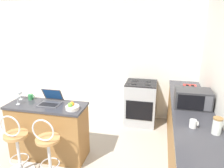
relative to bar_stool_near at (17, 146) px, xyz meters
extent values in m
cube|color=silver|center=(0.69, 2.35, 0.85)|extent=(12.00, 0.06, 2.60)
cube|color=olive|center=(0.25, 0.49, -0.01)|extent=(1.23, 0.49, 0.89)
cube|color=#333338|center=(0.25, 0.49, 0.46)|extent=(1.26, 0.52, 0.03)
cube|color=olive|center=(2.49, 0.85, -0.01)|extent=(0.59, 2.94, 0.89)
cube|color=#333338|center=(2.49, 0.85, 0.46)|extent=(0.62, 2.97, 0.03)
cylinder|color=silver|center=(0.00, 0.02, -0.14)|extent=(0.04, 0.04, 0.60)
torus|color=silver|center=(0.00, 0.02, -0.23)|extent=(0.28, 0.28, 0.02)
cylinder|color=#B7844C|center=(0.00, 0.02, 0.17)|extent=(0.34, 0.34, 0.04)
torus|color=silver|center=(0.00, -0.08, 0.36)|extent=(0.32, 0.02, 0.32)
cylinder|color=silver|center=(0.50, 0.02, -0.14)|extent=(0.04, 0.04, 0.60)
torus|color=silver|center=(0.50, 0.02, -0.23)|extent=(0.28, 0.28, 0.02)
cylinder|color=#B7844C|center=(0.50, 0.02, 0.17)|extent=(0.34, 0.34, 0.04)
torus|color=silver|center=(0.50, -0.08, 0.36)|extent=(0.32, 0.02, 0.32)
cube|color=#47474C|center=(0.30, 0.49, 0.48)|extent=(0.33, 0.25, 0.01)
cube|color=black|center=(0.30, 0.48, 0.49)|extent=(0.28, 0.14, 0.00)
cube|color=#47474C|center=(0.30, 0.63, 0.60)|extent=(0.33, 0.12, 0.21)
cube|color=#19478C|center=(0.30, 0.63, 0.60)|extent=(0.29, 0.09, 0.18)
cube|color=#2D2D30|center=(2.49, 0.90, 0.62)|extent=(0.53, 0.35, 0.28)
cube|color=black|center=(2.44, 0.72, 0.62)|extent=(0.37, 0.01, 0.22)
cube|color=#4C4C51|center=(2.68, 0.72, 0.62)|extent=(0.11, 0.01, 0.22)
cube|color=red|center=(2.50, 1.40, 0.56)|extent=(0.22, 0.31, 0.17)
cube|color=black|center=(2.46, 1.40, 0.65)|extent=(0.05, 0.22, 0.00)
cube|color=black|center=(2.55, 1.40, 0.65)|extent=(0.05, 0.22, 0.00)
cube|color=black|center=(2.38, 1.40, 0.59)|extent=(0.02, 0.02, 0.02)
cube|color=#9EA3A8|center=(1.61, 2.00, 0.00)|extent=(0.64, 0.59, 0.91)
cube|color=black|center=(1.61, 1.70, -0.03)|extent=(0.54, 0.01, 0.41)
cube|color=black|center=(1.61, 2.00, 0.47)|extent=(0.64, 0.59, 0.02)
cylinder|color=black|center=(1.46, 1.89, 0.48)|extent=(0.11, 0.11, 0.01)
cylinder|color=black|center=(1.75, 1.89, 0.48)|extent=(0.11, 0.11, 0.01)
cylinder|color=black|center=(1.46, 2.12, 0.48)|extent=(0.11, 0.11, 0.01)
cylinder|color=black|center=(1.75, 2.12, 0.48)|extent=(0.11, 0.11, 0.01)
cylinder|color=silver|center=(-0.28, 0.60, 0.48)|extent=(0.06, 0.06, 0.00)
cylinder|color=silver|center=(-0.28, 0.60, 0.53)|extent=(0.01, 0.01, 0.09)
sphere|color=silver|center=(-0.28, 0.60, 0.60)|extent=(0.08, 0.08, 0.08)
cylinder|color=silver|center=(2.67, 0.13, 0.57)|extent=(0.11, 0.11, 0.19)
cylinder|color=olive|center=(2.67, 0.13, 0.68)|extent=(0.11, 0.11, 0.02)
cylinder|color=silver|center=(0.73, 0.41, 0.50)|extent=(0.21, 0.21, 0.05)
sphere|color=red|center=(0.70, 0.39, 0.55)|extent=(0.06, 0.06, 0.06)
sphere|color=orange|center=(0.71, 0.44, 0.55)|extent=(0.07, 0.07, 0.07)
sphere|color=#66B233|center=(0.70, 0.39, 0.55)|extent=(0.07, 0.07, 0.07)
cylinder|color=silver|center=(-0.19, 0.40, 0.48)|extent=(0.06, 0.06, 0.00)
cylinder|color=silver|center=(-0.19, 0.40, 0.52)|extent=(0.01, 0.01, 0.08)
sphere|color=silver|center=(-0.19, 0.40, 0.59)|extent=(0.07, 0.07, 0.07)
cylinder|color=white|center=(2.42, 0.23, 0.53)|extent=(0.09, 0.09, 0.10)
torus|color=white|center=(2.47, 0.23, 0.53)|extent=(0.01, 0.06, 0.06)
cylinder|color=#338447|center=(-0.11, 0.64, 0.52)|extent=(0.08, 0.08, 0.09)
torus|color=#338447|center=(-0.06, 0.64, 0.52)|extent=(0.01, 0.06, 0.06)
camera|label=1|loc=(1.97, -2.39, 1.83)|focal=35.00mm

